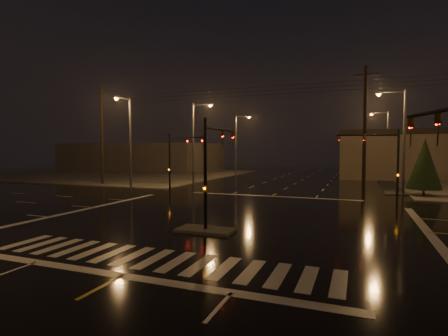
{
  "coord_description": "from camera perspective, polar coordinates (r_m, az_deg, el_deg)",
  "views": [
    {
      "loc": [
        7.51,
        -20.74,
        4.33
      ],
      "look_at": [
        -1.64,
        2.99,
        3.0
      ],
      "focal_mm": 28.0,
      "sensor_mm": 36.0,
      "label": 1
    }
  ],
  "objects": [
    {
      "name": "stop_bar_near",
      "position": [
        13.04,
        -16.28,
        -16.51
      ],
      "size": [
        16.0,
        0.5,
        0.01
      ],
      "primitive_type": "cube",
      "color": "beige",
      "rests_on": "ground"
    },
    {
      "name": "streetlight_2",
      "position": [
        57.86,
        2.24,
        4.45
      ],
      "size": [
        2.77,
        0.32,
        10.0
      ],
      "color": "#38383A",
      "rests_on": "ground"
    },
    {
      "name": "sidewalk_nw",
      "position": [
        63.24,
        -15.35,
        -0.98
      ],
      "size": [
        36.0,
        36.0,
        0.12
      ],
      "primitive_type": "cube",
      "color": "#484640",
      "rests_on": "ground"
    },
    {
      "name": "utility_pole_1",
      "position": [
        34.79,
        21.98,
        5.75
      ],
      "size": [
        2.2,
        0.32,
        12.0
      ],
      "color": "black",
      "rests_on": "ground"
    },
    {
      "name": "signal_mast_nw",
      "position": [
        35.25,
        -7.77,
        2.09
      ],
      "size": [
        4.84,
        1.86,
        6.0
      ],
      "color": "black",
      "rests_on": "ground"
    },
    {
      "name": "signal_mast_ne",
      "position": [
        30.94,
        24.78,
        1.72
      ],
      "size": [
        4.84,
        1.86,
        6.0
      ],
      "color": "black",
      "rests_on": "ground"
    },
    {
      "name": "streetlight_1",
      "position": [
        43.04,
        -4.69,
        4.95
      ],
      "size": [
        2.77,
        0.32,
        10.0
      ],
      "color": "#38383A",
      "rests_on": "ground"
    },
    {
      "name": "signal_mast_median",
      "position": [
        19.21,
        -1.94,
        1.26
      ],
      "size": [
        0.25,
        4.59,
        6.0
      ],
      "color": "black",
      "rests_on": "ground"
    },
    {
      "name": "streetlight_3",
      "position": [
        36.95,
        26.88,
        4.96
      ],
      "size": [
        2.77,
        0.32,
        10.0
      ],
      "color": "#38383A",
      "rests_on": "ground"
    },
    {
      "name": "crosswalk",
      "position": [
        14.59,
        -11.36,
        -14.31
      ],
      "size": [
        15.0,
        2.6,
        0.01
      ],
      "primitive_type": "cube",
      "color": "beige",
      "rests_on": "ground"
    },
    {
      "name": "commercial_block",
      "position": [
        75.8,
        -13.04,
        1.76
      ],
      "size": [
        30.0,
        18.0,
        5.6
      ],
      "primitive_type": "cube",
      "color": "#45403D",
      "rests_on": "ground"
    },
    {
      "name": "conifer_0",
      "position": [
        37.07,
        29.92,
        0.6
      ],
      "size": [
        3.0,
        3.0,
        5.38
      ],
      "color": "black",
      "rests_on": "ground"
    },
    {
      "name": "utility_pole_0",
      "position": [
        45.62,
        -19.33,
        5.09
      ],
      "size": [
        2.2,
        0.32,
        12.0
      ],
      "color": "black",
      "rests_on": "ground"
    },
    {
      "name": "streetlight_4",
      "position": [
        56.87,
        24.86,
        4.2
      ],
      "size": [
        2.77,
        0.32,
        10.0
      ],
      "color": "#38383A",
      "rests_on": "ground"
    },
    {
      "name": "stop_bar_far",
      "position": [
        32.9,
        7.73,
        -4.59
      ],
      "size": [
        16.0,
        0.5,
        0.01
      ],
      "primitive_type": "cube",
      "color": "beige",
      "rests_on": "ground"
    },
    {
      "name": "median_island",
      "position": [
        18.83,
        -3.05,
        -10.07
      ],
      "size": [
        3.0,
        1.6,
        0.15
      ],
      "primitive_type": "cube",
      "color": "#484640",
      "rests_on": "ground"
    },
    {
      "name": "ground",
      "position": [
        22.48,
        1.17,
        -8.11
      ],
      "size": [
        140.0,
        140.0,
        0.0
      ],
      "primitive_type": "plane",
      "color": "black",
      "rests_on": "ground"
    },
    {
      "name": "streetlight_5",
      "position": [
        39.67,
        -15.33,
        5.02
      ],
      "size": [
        0.32,
        2.77,
        10.0
      ],
      "color": "#38383A",
      "rests_on": "ground"
    }
  ]
}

